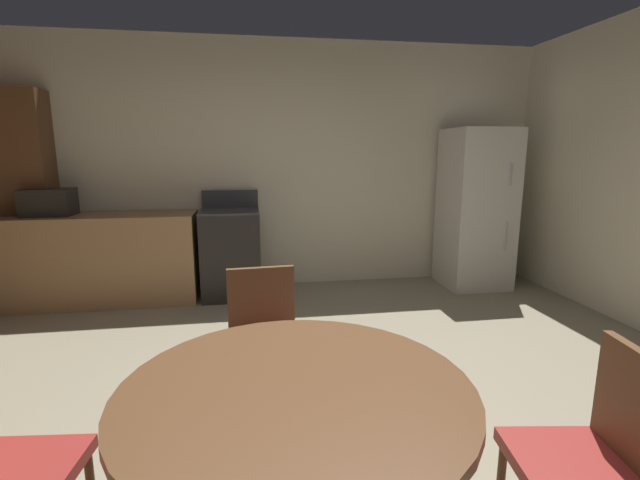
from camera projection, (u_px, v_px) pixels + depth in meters
name	position (u px, v px, depth m)	size (l,w,h in m)	color
ground_plane	(327.00, 433.00, 2.43)	(14.00, 14.00, 0.00)	gray
wall_back	(282.00, 166.00, 4.98)	(6.11, 0.12, 2.70)	beige
kitchen_counter	(104.00, 259.00, 4.48)	(1.82, 0.60, 0.90)	#9E754C
pantry_column	(31.00, 199.00, 4.43)	(0.44, 0.36, 2.10)	brown
oven_range	(231.00, 252.00, 4.68)	(0.60, 0.60, 1.10)	black
refrigerator	(476.00, 209.00, 4.97)	(0.68, 0.68, 1.76)	silver
microwave	(49.00, 202.00, 4.30)	(0.44, 0.32, 0.26)	black
dining_table	(297.00, 430.00, 1.47)	(1.16, 1.16, 0.76)	brown
chair_east	(596.00, 455.00, 1.50)	(0.46, 0.46, 0.87)	brown
chair_north	(264.00, 337.00, 2.46)	(0.43, 0.43, 0.87)	brown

